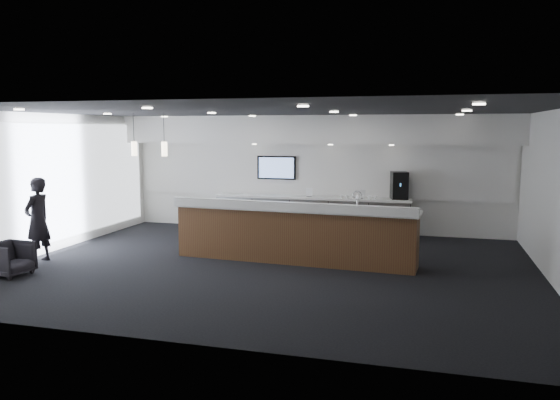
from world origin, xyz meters
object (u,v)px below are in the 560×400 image
(service_counter, at_px, (294,233))
(lounge_guest, at_px, (38,220))
(coffee_machine, at_px, (399,185))
(armchair, at_px, (10,259))

(service_counter, relative_size, lounge_guest, 2.92)
(coffee_machine, height_order, armchair, coffee_machine)
(service_counter, distance_m, lounge_guest, 5.13)
(service_counter, height_order, coffee_machine, coffee_machine)
(service_counter, xyz_separation_m, lounge_guest, (-4.92, -1.41, 0.28))
(service_counter, height_order, armchair, service_counter)
(coffee_machine, bearing_deg, lounge_guest, -159.76)
(service_counter, height_order, lounge_guest, lounge_guest)
(service_counter, distance_m, coffee_machine, 3.76)
(service_counter, xyz_separation_m, armchair, (-4.72, -2.43, -0.26))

